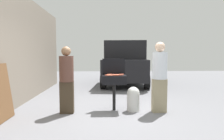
# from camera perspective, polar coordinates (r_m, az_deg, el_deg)

# --- Properties ---
(ground_plane) EXTENTS (24.00, 24.00, 0.00)m
(ground_plane) POSITION_cam_1_polar(r_m,az_deg,el_deg) (5.23, -0.05, -11.47)
(ground_plane) COLOR slate
(house_wall_side) EXTENTS (0.24, 8.00, 3.20)m
(house_wall_side) POSITION_cam_1_polar(r_m,az_deg,el_deg) (6.50, -24.62, 5.51)
(house_wall_side) COLOR gray
(house_wall_side) RESTS_ON ground
(bbq_grill) EXTENTS (0.60, 0.44, 0.90)m
(bbq_grill) POSITION_cam_1_polar(r_m,az_deg,el_deg) (5.11, 0.60, -3.08)
(bbq_grill) COLOR black
(bbq_grill) RESTS_ON ground
(grill_lid_open) EXTENTS (0.60, 0.05, 0.42)m
(grill_lid_open) POSITION_cam_1_polar(r_m,az_deg,el_deg) (5.30, 0.48, 1.00)
(grill_lid_open) COLOR black
(grill_lid_open) RESTS_ON bbq_grill
(hot_dog_0) EXTENTS (0.13, 0.04, 0.03)m
(hot_dog_0) POSITION_cam_1_polar(r_m,az_deg,el_deg) (4.97, -0.97, -1.51)
(hot_dog_0) COLOR #C6593D
(hot_dog_0) RESTS_ON bbq_grill
(hot_dog_1) EXTENTS (0.13, 0.04, 0.03)m
(hot_dog_1) POSITION_cam_1_polar(r_m,az_deg,el_deg) (5.19, -0.09, -1.25)
(hot_dog_1) COLOR #C6593D
(hot_dog_1) RESTS_ON bbq_grill
(hot_dog_2) EXTENTS (0.13, 0.03, 0.03)m
(hot_dog_2) POSITION_cam_1_polar(r_m,az_deg,el_deg) (5.10, -0.89, -1.35)
(hot_dog_2) COLOR #AD4228
(hot_dog_2) RESTS_ON bbq_grill
(hot_dog_3) EXTENTS (0.13, 0.04, 0.03)m
(hot_dog_3) POSITION_cam_1_polar(r_m,az_deg,el_deg) (4.96, 1.25, -1.51)
(hot_dog_3) COLOR #AD4228
(hot_dog_3) RESTS_ON bbq_grill
(hot_dog_4) EXTENTS (0.13, 0.03, 0.03)m
(hot_dog_4) POSITION_cam_1_polar(r_m,az_deg,el_deg) (5.01, -1.33, -1.46)
(hot_dog_4) COLOR #B74C33
(hot_dog_4) RESTS_ON bbq_grill
(hot_dog_5) EXTENTS (0.13, 0.04, 0.03)m
(hot_dog_5) POSITION_cam_1_polar(r_m,az_deg,el_deg) (5.24, 2.64, -1.20)
(hot_dog_5) COLOR #AD4228
(hot_dog_5) RESTS_ON bbq_grill
(hot_dog_6) EXTENTS (0.13, 0.04, 0.03)m
(hot_dog_6) POSITION_cam_1_polar(r_m,az_deg,el_deg) (5.16, 2.61, -1.29)
(hot_dog_6) COLOR #B74C33
(hot_dog_6) RESTS_ON bbq_grill
(hot_dog_7) EXTENTS (0.13, 0.04, 0.03)m
(hot_dog_7) POSITION_cam_1_polar(r_m,az_deg,el_deg) (5.15, 1.16, -1.30)
(hot_dog_7) COLOR #AD4228
(hot_dog_7) RESTS_ON bbq_grill
(hot_dog_8) EXTENTS (0.13, 0.03, 0.03)m
(hot_dog_8) POSITION_cam_1_polar(r_m,az_deg,el_deg) (5.06, -0.15, -1.40)
(hot_dog_8) COLOR #B74C33
(hot_dog_8) RESTS_ON bbq_grill
(hot_dog_9) EXTENTS (0.13, 0.03, 0.03)m
(hot_dog_9) POSITION_cam_1_polar(r_m,az_deg,el_deg) (5.03, 2.30, -1.44)
(hot_dog_9) COLOR #AD4228
(hot_dog_9) RESTS_ON bbq_grill
(hot_dog_10) EXTENTS (0.13, 0.03, 0.03)m
(hot_dog_10) POSITION_cam_1_polar(r_m,az_deg,el_deg) (5.11, 1.19, -1.34)
(hot_dog_10) COLOR #C6593D
(hot_dog_10) RESTS_ON bbq_grill
(hot_dog_11) EXTENTS (0.13, 0.04, 0.03)m
(hot_dog_11) POSITION_cam_1_polar(r_m,az_deg,el_deg) (5.01, 0.64, -1.46)
(hot_dog_11) COLOR #B74C33
(hot_dog_11) RESTS_ON bbq_grill
(hot_dog_12) EXTENTS (0.13, 0.04, 0.03)m
(hot_dog_12) POSITION_cam_1_polar(r_m,az_deg,el_deg) (5.05, 1.36, -1.41)
(hot_dog_12) COLOR #AD4228
(hot_dog_12) RESTS_ON bbq_grill
(hot_dog_13) EXTENTS (0.13, 0.03, 0.03)m
(hot_dog_13) POSITION_cam_1_polar(r_m,az_deg,el_deg) (5.08, 1.84, -1.37)
(hot_dog_13) COLOR #B74C33
(hot_dog_13) RESTS_ON bbq_grill
(hot_dog_14) EXTENTS (0.13, 0.03, 0.03)m
(hot_dog_14) POSITION_cam_1_polar(r_m,az_deg,el_deg) (4.93, -0.59, -1.56)
(hot_dog_14) COLOR #C6593D
(hot_dog_14) RESTS_ON bbq_grill
(hot_dog_15) EXTENTS (0.13, 0.03, 0.03)m
(hot_dog_15) POSITION_cam_1_polar(r_m,az_deg,el_deg) (5.23, -0.69, -1.21)
(hot_dog_15) COLOR #B74C33
(hot_dog_15) RESTS_ON bbq_grill
(propane_tank) EXTENTS (0.32, 0.32, 0.62)m
(propane_tank) POSITION_cam_1_polar(r_m,az_deg,el_deg) (5.15, 6.06, -8.06)
(propane_tank) COLOR silver
(propane_tank) RESTS_ON ground
(person_left) EXTENTS (0.34, 0.34, 1.63)m
(person_left) POSITION_cam_1_polar(r_m,az_deg,el_deg) (4.96, -12.80, -2.04)
(person_left) COLOR #3F3323
(person_left) RESTS_ON ground
(person_right) EXTENTS (0.36, 0.36, 1.74)m
(person_right) POSITION_cam_1_polar(r_m,az_deg,el_deg) (5.07, 13.38, -1.24)
(person_right) COLOR gray
(person_right) RESTS_ON ground
(parked_minivan) EXTENTS (2.42, 4.58, 2.02)m
(parked_minivan) POSITION_cam_1_polar(r_m,az_deg,el_deg) (9.75, 3.77, 2.05)
(parked_minivan) COLOR black
(parked_minivan) RESTS_ON ground
(leaning_board) EXTENTS (0.18, 0.90, 1.23)m
(leaning_board) POSITION_cam_1_polar(r_m,az_deg,el_deg) (4.88, -29.26, -5.73)
(leaning_board) COLOR brown
(leaning_board) RESTS_ON ground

